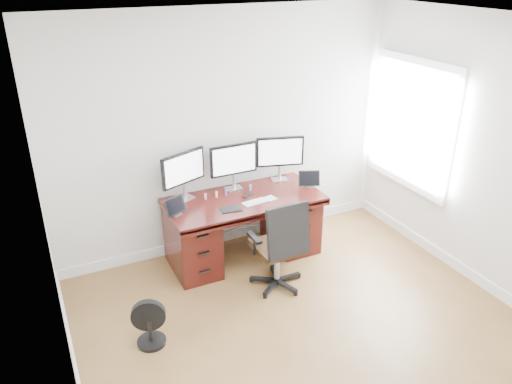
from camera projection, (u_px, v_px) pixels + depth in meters
name	position (u px, v px, depth m)	size (l,w,h in m)	color
ground	(332.00, 359.00, 4.27)	(4.50, 4.50, 0.00)	brown
back_wall	(227.00, 134.00, 5.53)	(4.00, 0.10, 2.70)	silver
desk	(243.00, 225.00, 5.59)	(1.70, 0.80, 0.75)	#380E0B
office_chair	(279.00, 260.00, 5.07)	(0.58, 0.54, 1.01)	black
floor_fan	(150.00, 324.00, 4.36)	(0.31, 0.26, 0.45)	black
monitor_left	(183.00, 170.00, 5.27)	(0.52, 0.24, 0.53)	silver
monitor_center	(234.00, 161.00, 5.49)	(0.55, 0.14, 0.53)	silver
monitor_right	(280.00, 153.00, 5.72)	(0.54, 0.19, 0.53)	silver
tablet_left	(176.00, 207.00, 5.03)	(0.25, 0.16, 0.19)	silver
tablet_right	(310.00, 180.00, 5.65)	(0.25, 0.15, 0.19)	silver
keyboard	(255.00, 202.00, 5.31)	(0.27, 0.11, 0.01)	silver
trackpad	(270.00, 198.00, 5.40)	(0.12, 0.12, 0.01)	silver
drawing_tablet	(231.00, 209.00, 5.17)	(0.22, 0.14, 0.01)	black
phone	(248.00, 196.00, 5.46)	(0.12, 0.06, 0.01)	black
figurine_pink	(205.00, 196.00, 5.37)	(0.03, 0.03, 0.07)	pink
figurine_orange	(216.00, 194.00, 5.42)	(0.03, 0.03, 0.07)	#EB9051
figurine_purple	(226.00, 192.00, 5.46)	(0.03, 0.03, 0.07)	#6C52CF
figurine_blue	(251.00, 187.00, 5.58)	(0.03, 0.03, 0.07)	#55A4F2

